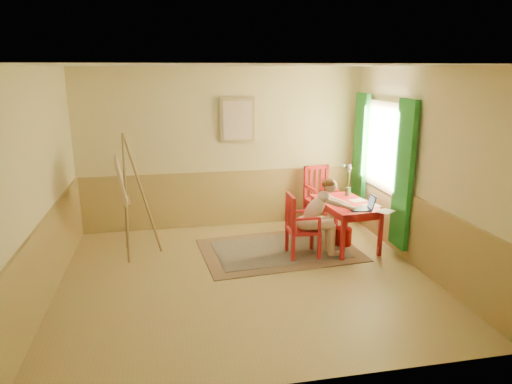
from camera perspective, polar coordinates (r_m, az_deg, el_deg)
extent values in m
cube|color=#A1874E|center=(6.42, -1.26, -10.56)|extent=(5.00, 4.50, 0.02)
cube|color=white|center=(5.79, -1.43, 15.50)|extent=(5.00, 4.50, 0.02)
cube|color=#E0CF88|center=(8.14, -4.07, 5.36)|extent=(5.00, 0.02, 2.80)
cube|color=#E0CF88|center=(3.83, 4.47, -5.83)|extent=(5.00, 0.02, 2.80)
cube|color=#E0CF88|center=(6.06, -25.41, 0.57)|extent=(0.02, 4.50, 2.80)
cube|color=#E0CF88|center=(6.83, 19.92, 2.61)|extent=(0.02, 4.50, 2.80)
cube|color=tan|center=(8.31, -3.93, -0.80)|extent=(5.00, 0.04, 1.00)
cube|color=tan|center=(6.32, -24.23, -7.34)|extent=(0.04, 4.50, 1.00)
cube|color=tan|center=(7.05, 19.06, -4.55)|extent=(0.04, 4.50, 1.00)
cube|color=white|center=(7.73, 15.62, 5.45)|extent=(0.02, 1.00, 1.30)
cube|color=tan|center=(7.72, 15.49, 5.45)|extent=(0.03, 1.12, 1.42)
cube|color=#1F7B28|center=(7.08, 17.74, 1.96)|extent=(0.08, 0.45, 2.20)
cube|color=#1F7B28|center=(8.44, 12.71, 4.34)|extent=(0.08, 0.45, 2.20)
cube|color=tan|center=(8.06, -2.31, 8.87)|extent=(0.60, 0.04, 0.76)
cube|color=beige|center=(8.03, -2.28, 8.86)|extent=(0.50, 0.02, 0.66)
cube|color=#8C7251|center=(7.30, 2.93, -7.16)|extent=(2.52, 1.79, 0.01)
cube|color=black|center=(7.30, 2.93, -7.10)|extent=(2.09, 1.36, 0.01)
cube|color=red|center=(7.41, 11.02, -1.41)|extent=(0.83, 1.26, 0.04)
cube|color=red|center=(7.43, 10.99, -1.92)|extent=(0.72, 1.15, 0.10)
cube|color=red|center=(6.93, 10.66, -5.72)|extent=(0.06, 0.06, 0.68)
cube|color=red|center=(7.22, 15.10, -5.12)|extent=(0.06, 0.06, 0.68)
cube|color=red|center=(7.86, 7.02, -3.03)|extent=(0.06, 0.06, 0.68)
cube|color=red|center=(8.13, 11.07, -2.60)|extent=(0.06, 0.06, 0.68)
cube|color=red|center=(6.98, 5.83, -4.68)|extent=(0.45, 0.43, 0.04)
cube|color=red|center=(6.84, 4.61, -7.06)|extent=(0.05, 0.05, 0.39)
cube|color=red|center=(6.95, 7.82, -6.79)|extent=(0.05, 0.05, 0.39)
cube|color=red|center=(7.18, 3.82, -5.94)|extent=(0.05, 0.05, 0.39)
cube|color=red|center=(7.28, 6.89, -5.71)|extent=(0.05, 0.05, 0.39)
cube|color=red|center=(6.66, 4.70, -2.99)|extent=(0.05, 0.05, 0.54)
cube|color=red|center=(7.01, 3.89, -2.05)|extent=(0.05, 0.05, 0.54)
cube|color=red|center=(6.77, 4.32, -0.58)|extent=(0.05, 0.43, 0.06)
cube|color=red|center=(6.75, 4.49, -2.87)|extent=(0.03, 0.04, 0.44)
cube|color=red|center=(6.84, 4.28, -2.63)|extent=(0.03, 0.04, 0.44)
cube|color=red|center=(6.93, 4.08, -2.39)|extent=(0.03, 0.04, 0.44)
cube|color=red|center=(6.73, 6.33, -3.32)|extent=(0.40, 0.04, 0.03)
cube|color=red|center=(6.82, 7.84, -4.08)|extent=(0.04, 0.04, 0.21)
cube|color=red|center=(7.08, 5.46, -2.37)|extent=(0.40, 0.04, 0.03)
cube|color=red|center=(7.16, 6.90, -3.10)|extent=(0.04, 0.04, 0.21)
cube|color=red|center=(8.36, 8.00, -1.14)|extent=(0.52, 0.54, 0.05)
cube|color=red|center=(8.53, 6.04, -2.42)|extent=(0.06, 0.06, 0.43)
cube|color=red|center=(8.15, 7.29, -3.30)|extent=(0.06, 0.06, 0.43)
cube|color=red|center=(8.70, 8.56, -2.16)|extent=(0.06, 0.06, 0.43)
cube|color=red|center=(8.33, 9.89, -3.00)|extent=(0.06, 0.06, 0.43)
cube|color=red|center=(8.38, 6.15, 1.22)|extent=(0.06, 0.06, 0.59)
cube|color=red|center=(8.55, 8.70, 1.42)|extent=(0.06, 0.06, 0.59)
cube|color=red|center=(8.41, 7.50, 3.05)|extent=(0.47, 0.11, 0.06)
cube|color=red|center=(8.42, 6.78, 1.16)|extent=(0.05, 0.04, 0.48)
cube|color=red|center=(8.47, 7.43, 1.21)|extent=(0.05, 0.04, 0.48)
cube|color=red|center=(8.51, 8.09, 1.26)|extent=(0.05, 0.04, 0.48)
cube|color=red|center=(8.20, 6.76, 0.47)|extent=(0.09, 0.44, 0.04)
cube|color=red|center=(8.05, 7.34, -0.69)|extent=(0.05, 0.05, 0.23)
cube|color=red|center=(8.38, 9.35, 0.69)|extent=(0.09, 0.44, 0.04)
cube|color=red|center=(8.23, 9.97, -0.45)|extent=(0.05, 0.05, 0.23)
ellipsoid|color=beige|center=(6.94, 6.06, -3.84)|extent=(0.27, 0.34, 0.22)
cylinder|color=beige|center=(6.92, 7.85, -4.03)|extent=(0.42, 0.15, 0.15)
cylinder|color=beige|center=(7.07, 7.42, -3.59)|extent=(0.42, 0.15, 0.15)
cylinder|color=beige|center=(7.07, 9.33, -5.83)|extent=(0.11, 0.11, 0.48)
cylinder|color=beige|center=(7.22, 8.88, -5.36)|extent=(0.11, 0.11, 0.48)
cube|color=beige|center=(7.17, 9.70, -7.54)|extent=(0.20, 0.09, 0.07)
cube|color=beige|center=(7.32, 9.25, -7.05)|extent=(0.20, 0.09, 0.07)
ellipsoid|color=beige|center=(6.91, 7.24, -2.10)|extent=(0.46, 0.28, 0.50)
ellipsoid|color=beige|center=(6.90, 8.41, -0.60)|extent=(0.19, 0.29, 0.17)
sphere|color=beige|center=(6.90, 9.24, 0.68)|extent=(0.19, 0.19, 0.19)
ellipsoid|color=brown|center=(6.88, 9.10, 1.12)|extent=(0.18, 0.19, 0.14)
sphere|color=brown|center=(6.86, 8.51, 1.01)|extent=(0.10, 0.10, 0.10)
cylinder|color=beige|center=(6.82, 9.48, -1.28)|extent=(0.22, 0.11, 0.14)
cylinder|color=beige|center=(6.93, 11.06, -1.77)|extent=(0.29, 0.13, 0.16)
sphere|color=beige|center=(6.85, 10.20, -1.52)|extent=(0.08, 0.08, 0.08)
sphere|color=beige|center=(7.02, 11.89, -2.01)|extent=(0.07, 0.07, 0.07)
cylinder|color=beige|center=(7.07, 8.72, -0.66)|extent=(0.22, 0.10, 0.14)
cylinder|color=beige|center=(7.15, 10.36, -1.22)|extent=(0.29, 0.14, 0.16)
sphere|color=beige|center=(7.12, 9.37, -0.85)|extent=(0.08, 0.08, 0.08)
sphere|color=beige|center=(7.18, 11.35, -1.60)|extent=(0.07, 0.07, 0.07)
cube|color=#1E2338|center=(7.06, 12.72, -2.09)|extent=(0.32, 0.24, 0.02)
cube|color=#2D3342|center=(7.06, 12.72, -2.06)|extent=(0.28, 0.19, 0.00)
cube|color=#1E2338|center=(7.09, 14.13, -1.19)|extent=(0.08, 0.22, 0.20)
cube|color=#99BFF2|center=(7.09, 14.04, -1.23)|extent=(0.06, 0.18, 0.17)
cube|color=white|center=(7.08, 15.74, -2.30)|extent=(0.32, 0.30, 0.00)
cube|color=white|center=(7.55, 12.47, -1.00)|extent=(0.30, 0.25, 0.00)
cube|color=white|center=(7.42, 9.46, -1.13)|extent=(0.32, 0.31, 0.00)
cube|color=white|center=(7.31, 14.05, -1.63)|extent=(0.28, 0.22, 0.00)
cylinder|color=#3F724C|center=(7.80, 11.30, 0.09)|extent=(0.09, 0.09, 0.14)
cylinder|color=#3F7233|center=(7.78, 11.04, 1.84)|extent=(0.07, 0.10, 0.37)
sphere|color=#728CD8|center=(7.77, 10.76, 3.23)|extent=(0.06, 0.06, 0.06)
cylinder|color=#3F7233|center=(7.70, 11.38, 1.77)|extent=(0.04, 0.09, 0.39)
sphere|color=pink|center=(7.62, 11.45, 3.12)|extent=(0.04, 0.04, 0.04)
cylinder|color=#3F7233|center=(7.77, 11.36, 1.50)|extent=(0.02, 0.04, 0.29)
sphere|color=pink|center=(7.76, 11.41, 2.55)|extent=(0.05, 0.05, 0.05)
cylinder|color=#3F7233|center=(7.69, 11.41, 1.64)|extent=(0.05, 0.12, 0.36)
sphere|color=#728CD8|center=(7.60, 11.50, 2.86)|extent=(0.06, 0.06, 0.05)
cylinder|color=#3F7233|center=(7.80, 11.47, 1.66)|extent=(0.07, 0.09, 0.32)
sphere|color=pink|center=(7.81, 11.62, 2.87)|extent=(0.05, 0.05, 0.05)
cylinder|color=#3F7233|center=(7.78, 11.43, 1.65)|extent=(0.04, 0.05, 0.33)
sphere|color=pink|center=(7.77, 11.54, 2.86)|extent=(0.05, 0.05, 0.04)
cylinder|color=#3F7233|center=(7.80, 11.42, 1.85)|extent=(0.06, 0.10, 0.37)
sphere|color=#728CD8|center=(7.81, 11.53, 3.24)|extent=(0.05, 0.05, 0.04)
cylinder|color=#A00C0A|center=(7.58, 10.71, -5.44)|extent=(0.31, 0.31, 0.29)
cylinder|color=olive|center=(6.95, -15.79, -0.81)|extent=(0.06, 0.34, 1.87)
cylinder|color=olive|center=(7.24, -15.85, -0.18)|extent=(0.12, 0.34, 1.87)
cylinder|color=olive|center=(7.10, -13.79, -0.34)|extent=(0.49, 0.09, 1.88)
cylinder|color=olive|center=(7.12, -15.98, -1.09)|extent=(0.08, 0.53, 0.03)
cube|color=olive|center=(7.12, -15.49, -1.05)|extent=(0.12, 0.57, 0.03)
cube|color=tan|center=(7.04, -16.37, 1.46)|extent=(0.23, 0.84, 0.62)
cube|color=beige|center=(7.04, -16.20, 1.48)|extent=(0.18, 0.75, 0.54)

